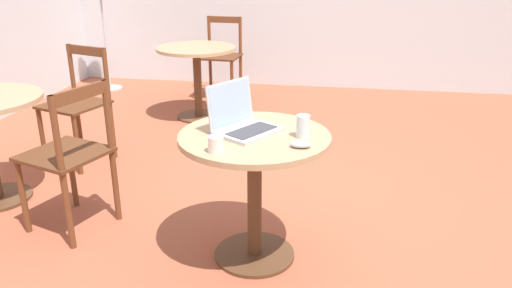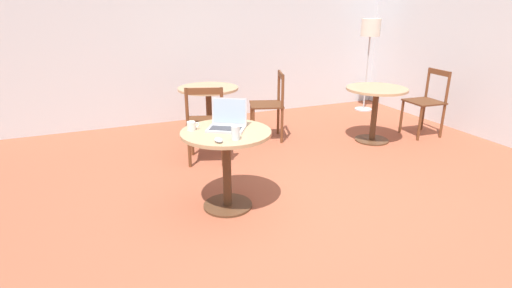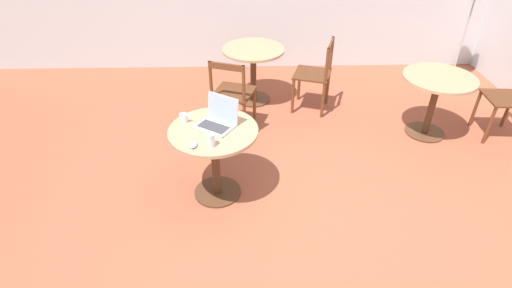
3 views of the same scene
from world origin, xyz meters
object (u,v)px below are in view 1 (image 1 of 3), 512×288
object	(u,v)px
cafe_table_near	(254,165)
cafe_table_mid	(197,64)
mouse	(301,144)
drinking_glass	(303,126)
chair_far_right	(78,105)
laptop	(243,122)
mug	(216,144)
chair_mid_right	(221,57)
chair_far_front	(70,157)

from	to	relation	value
cafe_table_near	cafe_table_mid	distance (m)	2.53
cafe_table_mid	mouse	bearing A→B (deg)	-153.88
cafe_table_mid	drinking_glass	distance (m)	2.64
chair_far_right	laptop	distance (m)	1.88
mug	drinking_glass	xyz separation A→B (m)	(0.26, -0.37, 0.02)
laptop	chair_far_right	bearing A→B (deg)	54.25
drinking_glass	chair_mid_right	bearing A→B (deg)	20.25
chair_mid_right	chair_far_right	bearing A→B (deg)	162.02
mouse	mug	distance (m)	0.39
chair_far_right	drinking_glass	world-z (taller)	chair_far_right
chair_mid_right	mug	distance (m)	3.50
chair_mid_right	drinking_glass	size ratio (longest dim) A/B	7.88
cafe_table_near	laptop	xyz separation A→B (m)	(0.04, 0.07, 0.22)
cafe_table_mid	chair_mid_right	distance (m)	0.81
chair_far_right	chair_mid_right	bearing A→B (deg)	-17.98
chair_far_front	laptop	world-z (taller)	laptop
laptop	mug	xyz separation A→B (m)	(-0.29, 0.07, -0.01)
cafe_table_mid	chair_far_right	bearing A→B (deg)	153.55
cafe_table_near	cafe_table_mid	bearing A→B (deg)	22.61
cafe_table_mid	laptop	world-z (taller)	laptop
chair_far_right	mouse	distance (m)	2.23
chair_far_right	mug	world-z (taller)	chair_far_right
cafe_table_near	drinking_glass	xyz separation A→B (m)	(-0.00, -0.24, 0.23)
chair_far_right	drinking_glass	xyz separation A→B (m)	(-1.12, -1.82, 0.31)
mug	drinking_glass	bearing A→B (deg)	-55.26
chair_far_right	chair_far_front	size ratio (longest dim) A/B	1.00
mouse	drinking_glass	bearing A→B (deg)	0.50
chair_far_front	mouse	size ratio (longest dim) A/B	8.85
chair_mid_right	chair_far_front	size ratio (longest dim) A/B	1.00
cafe_table_near	chair_far_right	bearing A→B (deg)	54.55
cafe_table_mid	chair_mid_right	size ratio (longest dim) A/B	0.87
mouse	laptop	bearing A→B (deg)	60.22
mug	chair_mid_right	bearing A→B (deg)	13.03
chair_mid_right	cafe_table_near	bearing A→B (deg)	-163.70
laptop	mug	size ratio (longest dim) A/B	3.76
cafe_table_near	chair_mid_right	world-z (taller)	chair_mid_right
drinking_glass	chair_far_front	bearing A→B (deg)	84.50
chair_mid_right	laptop	world-z (taller)	laptop
cafe_table_mid	mug	size ratio (longest dim) A/B	7.23
chair_mid_right	chair_far_right	size ratio (longest dim) A/B	1.00
chair_far_right	drinking_glass	distance (m)	2.16
cafe_table_near	mug	size ratio (longest dim) A/B	7.23
chair_far_right	mouse	bearing A→B (deg)	-124.80
laptop	mouse	size ratio (longest dim) A/B	3.99
cafe_table_mid	mug	bearing A→B (deg)	-162.05
laptop	mouse	bearing A→B (deg)	-119.78
cafe_table_near	cafe_table_mid	xyz separation A→B (m)	(2.33, 0.97, 0.00)
laptop	mug	world-z (taller)	laptop
chair_far_right	laptop	size ratio (longest dim) A/B	2.22
mug	drinking_glass	distance (m)	0.45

